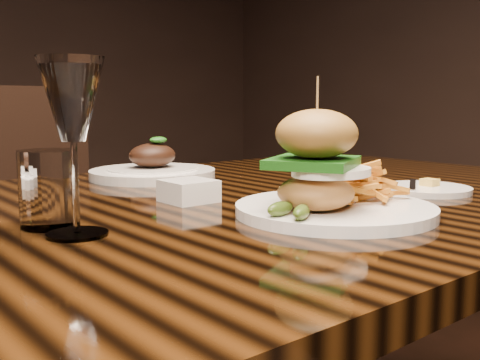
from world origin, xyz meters
TOP-DOWN VIEW (x-y plane):
  - dining_table at (0.00, 0.00)m, footprint 1.60×0.90m
  - burger_plate at (0.08, -0.20)m, footprint 0.27×0.27m
  - side_saucer at (0.36, -0.16)m, footprint 0.15×0.15m
  - ramekin at (-0.01, 0.02)m, footprint 0.08×0.08m
  - wine_glass at (-0.23, -0.08)m, footprint 0.08×0.08m
  - water_tumbler at (-0.24, -0.02)m, footprint 0.07×0.07m
  - far_dish at (0.09, 0.29)m, footprint 0.25×0.25m
  - chair_far at (0.05, 0.89)m, footprint 0.49×0.49m

SIDE VIEW (x-z plane):
  - chair_far at x=0.05m, z-range 0.06..1.01m
  - dining_table at x=0.00m, z-range 0.30..1.05m
  - side_saucer at x=0.36m, z-range 0.74..0.77m
  - far_dish at x=0.09m, z-range 0.72..0.81m
  - ramekin at x=-0.01m, z-range 0.75..0.78m
  - burger_plate at x=0.08m, z-range 0.70..0.89m
  - water_tumbler at x=-0.24m, z-range 0.75..0.85m
  - wine_glass at x=-0.23m, z-range 0.80..1.00m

